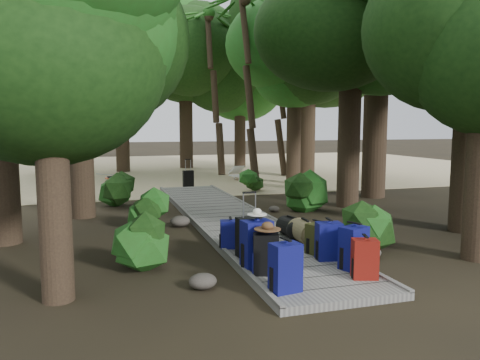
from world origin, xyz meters
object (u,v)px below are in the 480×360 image
object	(u,v)px
backpack_right_b	(354,245)
duffel_right_black	(292,227)
duffel_right_khaki	(305,232)
lone_suitcase_on_sand	(188,179)
backpack_left_d	(230,233)
backpack_right_d	(318,237)
sun_lounger	(241,173)
backpack_right_a	(365,257)
backpack_left_c	(257,241)
suitcase_on_boardwalk	(249,237)
backpack_left_a	(285,265)
backpack_right_c	(329,239)
kayak	(112,178)
backpack_left_b	(266,252)

from	to	relation	value
backpack_right_b	duffel_right_black	world-z (taller)	backpack_right_b
duffel_right_khaki	lone_suitcase_on_sand	distance (m)	9.81
backpack_left_d	backpack_right_d	world-z (taller)	backpack_right_d
lone_suitcase_on_sand	sun_lounger	bearing A→B (deg)	28.18
backpack_right_a	backpack_right_b	world-z (taller)	backpack_right_b
backpack_right_d	duffel_right_khaki	distance (m)	0.75
backpack_left_c	suitcase_on_boardwalk	distance (m)	0.68
backpack_left_d	backpack_right_b	xyz separation A→B (m)	(1.54, -1.83, 0.09)
backpack_left_a	backpack_right_c	xyz separation A→B (m)	(1.31, 1.24, -0.02)
suitcase_on_boardwalk	kayak	world-z (taller)	suitcase_on_boardwalk
backpack_left_c	suitcase_on_boardwalk	size ratio (longest dim) A/B	1.24
lone_suitcase_on_sand	duffel_right_black	bearing A→B (deg)	-90.22
backpack_left_a	backpack_right_b	bearing A→B (deg)	14.85
backpack_left_c	backpack_left_d	xyz separation A→B (m)	(-0.07, 1.31, -0.14)
backpack_right_a	sun_lounger	size ratio (longest dim) A/B	0.37
backpack_right_b	backpack_right_c	world-z (taller)	backpack_right_b
backpack_left_c	sun_lounger	xyz separation A→B (m)	(3.59, 12.64, -0.24)
lone_suitcase_on_sand	kayak	bearing A→B (deg)	133.58
backpack_left_b	duffel_right_khaki	distance (m)	2.13
backpack_right_d	sun_lounger	world-z (taller)	backpack_right_d
backpack_right_d	backpack_right_b	bearing A→B (deg)	-100.66
kayak	sun_lounger	distance (m)	5.59
backpack_left_d	sun_lounger	size ratio (longest dim) A/B	0.32
lone_suitcase_on_sand	kayak	distance (m)	3.90
backpack_left_c	duffel_right_black	world-z (taller)	backpack_left_c
backpack_left_d	kayak	distance (m)	12.53
backpack_right_d	sun_lounger	distance (m)	12.36
kayak	sun_lounger	world-z (taller)	sun_lounger
duffel_right_black	lone_suitcase_on_sand	xyz separation A→B (m)	(-0.45, 9.23, 0.03)
backpack_right_d	lone_suitcase_on_sand	xyz separation A→B (m)	(-0.41, 10.54, -0.08)
duffel_right_khaki	sun_lounger	size ratio (longest dim) A/B	0.37
backpack_left_a	backpack_left_b	xyz separation A→B (m)	(0.00, 0.80, -0.02)
backpack_left_a	lone_suitcase_on_sand	size ratio (longest dim) A/B	1.18
backpack_right_c	backpack_left_c	bearing A→B (deg)	-166.96
backpack_left_b	backpack_left_a	bearing A→B (deg)	-73.45
backpack_left_a	backpack_right_d	bearing A→B (deg)	42.28
backpack_left_c	lone_suitcase_on_sand	bearing A→B (deg)	78.38
backpack_left_b	backpack_right_d	distance (m)	1.57
backpack_left_b	backpack_right_b	bearing A→B (deg)	10.69
suitcase_on_boardwalk	backpack_left_c	bearing A→B (deg)	-103.75
backpack_left_d	lone_suitcase_on_sand	size ratio (longest dim) A/B	0.90
suitcase_on_boardwalk	lone_suitcase_on_sand	xyz separation A→B (m)	(0.84, 10.36, -0.13)
backpack_left_c	backpack_right_b	world-z (taller)	backpack_left_c
backpack_right_b	duffel_right_black	distance (m)	2.33
backpack_left_d	duffel_right_khaki	bearing A→B (deg)	8.36
suitcase_on_boardwalk	lone_suitcase_on_sand	world-z (taller)	suitcase_on_boardwalk
backpack_right_a	backpack_right_b	bearing A→B (deg)	97.90
backpack_right_c	duffel_right_khaki	size ratio (longest dim) A/B	1.08
backpack_left_b	backpack_left_d	bearing A→B (deg)	110.06
backpack_left_b	kayak	distance (m)	14.21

